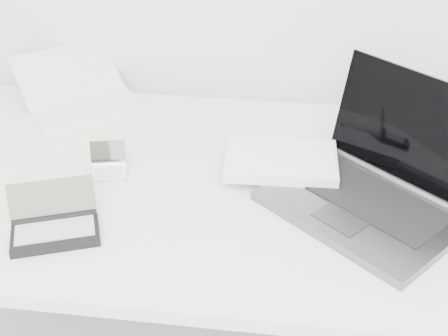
# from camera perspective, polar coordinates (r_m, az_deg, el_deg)

# --- Properties ---
(desk) EXTENTS (1.60, 0.80, 0.73)m
(desk) POSITION_cam_1_polar(r_m,az_deg,el_deg) (1.40, 1.44, -2.86)
(desk) COLOR white
(desk) RESTS_ON ground
(laptop_large) EXTENTS (0.56, 0.48, 0.25)m
(laptop_large) POSITION_cam_1_polar(r_m,az_deg,el_deg) (1.33, 11.45, -1.03)
(laptop_large) COLOR slate
(laptop_large) RESTS_ON desk
(netbook_open_white) EXTENTS (0.42, 0.43, 0.11)m
(netbook_open_white) POSITION_cam_1_polar(r_m,az_deg,el_deg) (1.69, -12.75, 5.95)
(netbook_open_white) COLOR white
(netbook_open_white) RESTS_ON desk
(pda_silver) EXTENTS (0.09, 0.09, 0.06)m
(pda_silver) POSITION_cam_1_polar(r_m,az_deg,el_deg) (1.42, -10.52, 0.02)
(pda_silver) COLOR silver
(pda_silver) RESTS_ON desk
(palmtop_charcoal) EXTENTS (0.20, 0.17, 0.09)m
(palmtop_charcoal) POSITION_cam_1_polar(r_m,az_deg,el_deg) (1.26, -15.22, -5.09)
(palmtop_charcoal) COLOR black
(palmtop_charcoal) RESTS_ON desk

